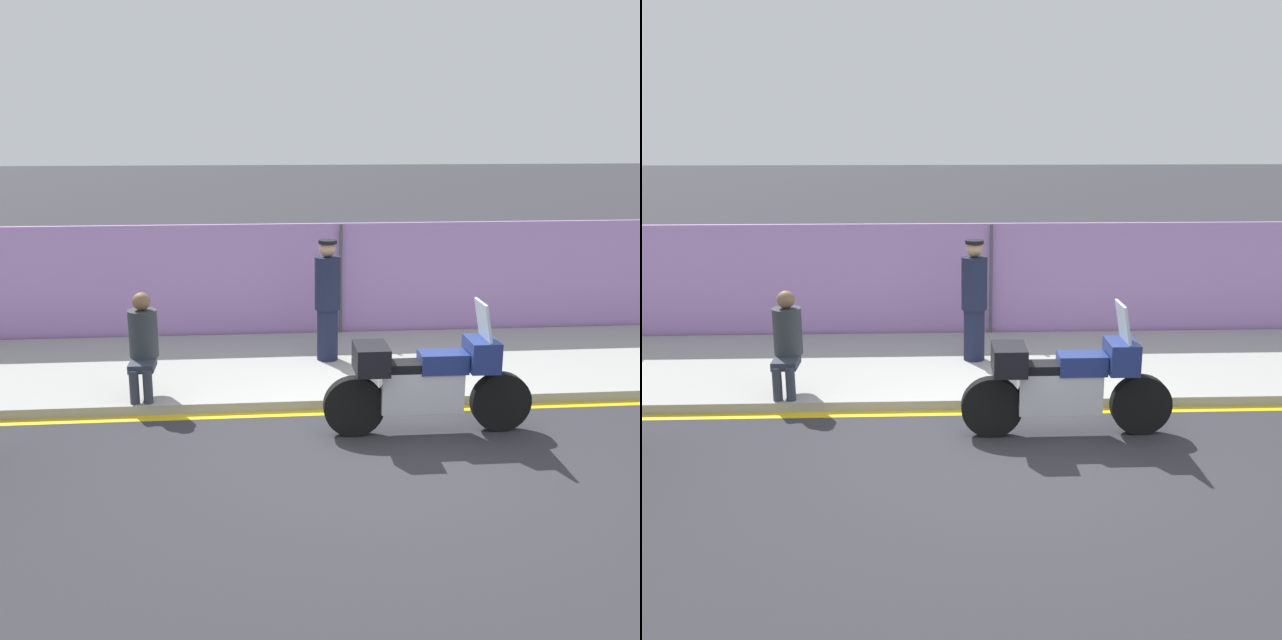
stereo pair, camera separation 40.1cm
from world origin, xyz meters
TOP-DOWN VIEW (x-y plane):
  - ground_plane at (0.00, 0.00)m, footprint 120.00×120.00m
  - sidewalk at (0.00, 2.62)m, footprint 42.61×3.05m
  - curb_paint_stripe at (0.00, 1.01)m, footprint 42.61×0.18m
  - storefront_fence at (0.00, 4.24)m, footprint 40.48×0.17m
  - motorcycle at (0.52, 0.32)m, footprint 2.32×0.50m
  - officer_standing at (-0.34, 2.73)m, footprint 0.36×0.36m
  - person_seated_on_curb at (-2.71, 1.54)m, footprint 0.35×0.64m

SIDE VIEW (x-z plane):
  - ground_plane at x=0.00m, z-range 0.00..0.00m
  - curb_paint_stripe at x=0.00m, z-range 0.00..0.01m
  - sidewalk at x=0.00m, z-range 0.00..0.12m
  - motorcycle at x=0.52m, z-range -0.14..1.34m
  - person_seated_on_curb at x=-2.71m, z-range 0.19..1.44m
  - storefront_fence at x=0.00m, z-range 0.00..1.85m
  - officer_standing at x=-0.34m, z-range 0.14..1.84m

